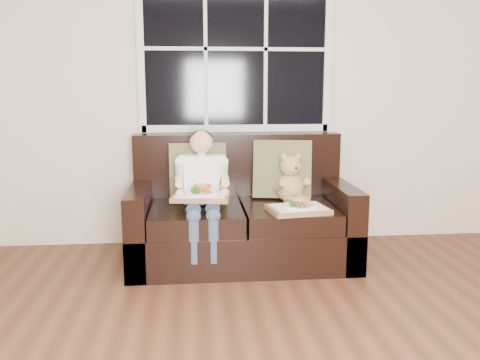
{
  "coord_description": "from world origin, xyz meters",
  "views": [
    {
      "loc": [
        -0.6,
        -1.84,
        1.34
      ],
      "look_at": [
        -0.25,
        1.85,
        0.66
      ],
      "focal_mm": 38.0,
      "sensor_mm": 36.0,
      "label": 1
    }
  ],
  "objects": [
    {
      "name": "window_back",
      "position": [
        -0.23,
        2.48,
        1.65
      ],
      "size": [
        1.62,
        0.04,
        1.37
      ],
      "color": "black",
      "rests_on": "room_walls"
    },
    {
      "name": "loveseat",
      "position": [
        -0.23,
        2.02,
        0.31
      ],
      "size": [
        1.7,
        0.92,
        0.96
      ],
      "color": "black",
      "rests_on": "ground"
    },
    {
      "name": "tray_left",
      "position": [
        -0.54,
        1.75,
        0.58
      ],
      "size": [
        0.45,
        0.36,
        0.09
      ],
      "rotation": [
        0.0,
        0.0,
        -0.14
      ],
      "color": "olive",
      "rests_on": "child"
    },
    {
      "name": "pillow_left",
      "position": [
        -0.56,
        2.17,
        0.68
      ],
      "size": [
        0.46,
        0.23,
        0.46
      ],
      "rotation": [
        -0.21,
        0.0,
        0.05
      ],
      "color": "olive",
      "rests_on": "loveseat"
    },
    {
      "name": "room_walls",
      "position": [
        0.0,
        0.0,
        1.59
      ],
      "size": [
        4.52,
        5.02,
        2.71
      ],
      "color": "beige",
      "rests_on": "ground"
    },
    {
      "name": "teddy_bear",
      "position": [
        0.16,
        2.05,
        0.61
      ],
      "size": [
        0.27,
        0.32,
        0.4
      ],
      "rotation": [
        0.0,
        0.0,
        0.26
      ],
      "color": "tan",
      "rests_on": "loveseat"
    },
    {
      "name": "tray_right",
      "position": [
        0.15,
        1.68,
        0.48
      ],
      "size": [
        0.46,
        0.38,
        0.1
      ],
      "rotation": [
        0.0,
        0.0,
        0.16
      ],
      "color": "olive",
      "rests_on": "loveseat"
    },
    {
      "name": "pillow_right",
      "position": [
        0.12,
        2.17,
        0.68
      ],
      "size": [
        0.5,
        0.3,
        0.48
      ],
      "rotation": [
        -0.21,
        0.0,
        -0.19
      ],
      "color": "olive",
      "rests_on": "loveseat"
    },
    {
      "name": "child",
      "position": [
        -0.53,
        1.9,
        0.65
      ],
      "size": [
        0.39,
        0.6,
        0.88
      ],
      "color": "white",
      "rests_on": "loveseat"
    }
  ]
}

